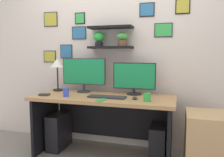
# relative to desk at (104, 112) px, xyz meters

# --- Properties ---
(ground_plane) EXTENTS (8.00, 8.00, 0.00)m
(ground_plane) POSITION_rel_desk_xyz_m (0.00, -0.06, -0.54)
(ground_plane) COLOR gray
(back_wall_assembly) EXTENTS (4.40, 0.24, 2.70)m
(back_wall_assembly) POSITION_rel_desk_xyz_m (-0.00, 0.38, 0.81)
(back_wall_assembly) COLOR beige
(back_wall_assembly) RESTS_ON ground
(desk) EXTENTS (1.71, 0.68, 0.75)m
(desk) POSITION_rel_desk_xyz_m (0.00, 0.00, 0.00)
(desk) COLOR tan
(desk) RESTS_ON ground
(monitor_left) EXTENTS (0.60, 0.18, 0.45)m
(monitor_left) POSITION_rel_desk_xyz_m (-0.34, 0.16, 0.46)
(monitor_left) COLOR #2D2D33
(monitor_left) RESTS_ON desk
(monitor_right) EXTENTS (0.53, 0.18, 0.40)m
(monitor_right) POSITION_rel_desk_xyz_m (0.34, 0.16, 0.42)
(monitor_right) COLOR black
(monitor_right) RESTS_ON desk
(keyboard) EXTENTS (0.44, 0.14, 0.02)m
(keyboard) POSITION_rel_desk_xyz_m (0.08, -0.14, 0.22)
(keyboard) COLOR #2D2D33
(keyboard) RESTS_ON desk
(computer_mouse) EXTENTS (0.06, 0.09, 0.03)m
(computer_mouse) POSITION_rel_desk_xyz_m (0.40, -0.14, 0.22)
(computer_mouse) COLOR #2D2D33
(computer_mouse) RESTS_ON desk
(desk_lamp) EXTENTS (0.20, 0.20, 0.45)m
(desk_lamp) POSITION_rel_desk_xyz_m (-0.73, 0.16, 0.56)
(desk_lamp) COLOR black
(desk_lamp) RESTS_ON desk
(cell_phone) EXTENTS (0.09, 0.15, 0.01)m
(cell_phone) POSITION_rel_desk_xyz_m (0.07, -0.31, 0.21)
(cell_phone) COLOR green
(cell_phone) RESTS_ON desk
(coffee_mug) EXTENTS (0.08, 0.08, 0.09)m
(coffee_mug) POSITION_rel_desk_xyz_m (0.55, -0.21, 0.25)
(coffee_mug) COLOR green
(coffee_mug) RESTS_ON desk
(pen_cup) EXTENTS (0.07, 0.07, 0.10)m
(pen_cup) POSITION_rel_desk_xyz_m (-0.42, -0.20, 0.26)
(pen_cup) COLOR blue
(pen_cup) RESTS_ON desk
(scissors_tray) EXTENTS (0.13, 0.10, 0.02)m
(scissors_tray) POSITION_rel_desk_xyz_m (-0.70, -0.22, 0.22)
(scissors_tray) COLOR #2D2D33
(scissors_tray) RESTS_ON desk
(drawer_cabinet) EXTENTS (0.44, 0.50, 0.63)m
(drawer_cabinet) POSITION_rel_desk_xyz_m (1.18, -0.09, -0.23)
(drawer_cabinet) COLOR tan
(drawer_cabinet) RESTS_ON ground
(computer_tower_left) EXTENTS (0.18, 0.40, 0.47)m
(computer_tower_left) POSITION_rel_desk_xyz_m (-0.64, 0.00, -0.31)
(computer_tower_left) COLOR black
(computer_tower_left) RESTS_ON ground
(computer_tower_right) EXTENTS (0.18, 0.40, 0.41)m
(computer_tower_right) POSITION_rel_desk_xyz_m (0.66, 0.05, -0.34)
(computer_tower_right) COLOR black
(computer_tower_right) RESTS_ON ground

